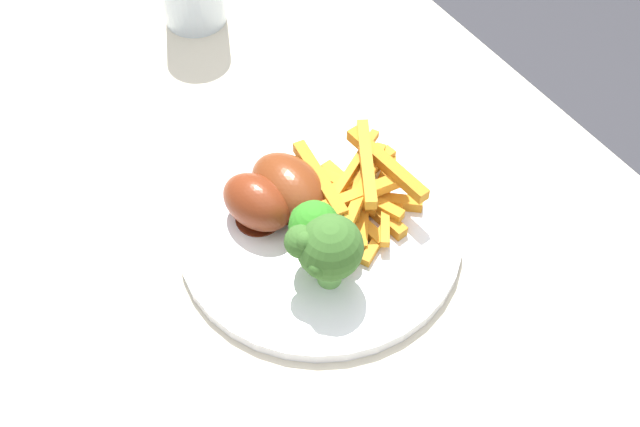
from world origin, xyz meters
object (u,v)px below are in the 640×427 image
object	(u,v)px
carrot_fries_pile	(359,190)
chicken_drumstick_far	(266,204)
chicken_drumstick_near	(291,190)
dinner_plate	(320,232)
broccoli_floret_middle	(314,229)
dining_table	(299,344)
broccoli_floret_front	(325,248)

from	to	relation	value
carrot_fries_pile	chicken_drumstick_far	xyz separation A→B (m)	(0.03, 0.08, 0.01)
carrot_fries_pile	chicken_drumstick_near	size ratio (longest dim) A/B	0.99
chicken_drumstick_near	chicken_drumstick_far	size ratio (longest dim) A/B	1.09
dinner_plate	broccoli_floret_middle	bearing A→B (deg)	139.95
broccoli_floret_middle	chicken_drumstick_far	xyz separation A→B (m)	(0.06, 0.01, -0.02)
dinner_plate	broccoli_floret_middle	world-z (taller)	broccoli_floret_middle
dining_table	broccoli_floret_middle	distance (m)	0.17
dining_table	broccoli_floret_middle	size ratio (longest dim) A/B	18.02
dining_table	carrot_fries_pile	xyz separation A→B (m)	(0.03, -0.08, 0.15)
dinner_plate	broccoli_floret_front	world-z (taller)	broccoli_floret_front
carrot_fries_pile	chicken_drumstick_far	bearing A→B (deg)	72.07
broccoli_floret_front	broccoli_floret_middle	distance (m)	0.02
carrot_fries_pile	dining_table	bearing A→B (deg)	110.45
broccoli_floret_front	chicken_drumstick_far	xyz separation A→B (m)	(0.08, 0.01, -0.02)
dining_table	chicken_drumstick_near	xyz separation A→B (m)	(0.06, -0.03, 0.15)
dinner_plate	broccoli_floret_front	xyz separation A→B (m)	(-0.05, 0.03, 0.05)
broccoli_floret_middle	chicken_drumstick_near	world-z (taller)	broccoli_floret_middle
dinner_plate	broccoli_floret_front	size ratio (longest dim) A/B	3.44
broccoli_floret_front	chicken_drumstick_far	bearing A→B (deg)	6.73
dinner_plate	broccoli_floret_middle	xyz separation A→B (m)	(-0.03, 0.02, 0.05)
dining_table	chicken_drumstick_near	world-z (taller)	chicken_drumstick_near
dining_table	chicken_drumstick_far	size ratio (longest dim) A/B	9.91
carrot_fries_pile	broccoli_floret_middle	bearing A→B (deg)	116.04
dinner_plate	broccoli_floret_middle	size ratio (longest dim) A/B	3.72
dining_table	chicken_drumstick_far	xyz separation A→B (m)	(0.06, -0.01, 0.15)
carrot_fries_pile	chicken_drumstick_near	world-z (taller)	chicken_drumstick_near
dinner_plate	broccoli_floret_middle	distance (m)	0.06
chicken_drumstick_near	broccoli_floret_front	bearing A→B (deg)	167.93
broccoli_floret_middle	carrot_fries_pile	xyz separation A→B (m)	(0.03, -0.07, -0.03)
dining_table	dinner_plate	xyz separation A→B (m)	(0.02, -0.04, 0.12)
broccoli_floret_middle	chicken_drumstick_far	distance (m)	0.06
carrot_fries_pile	chicken_drumstick_near	distance (m)	0.06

